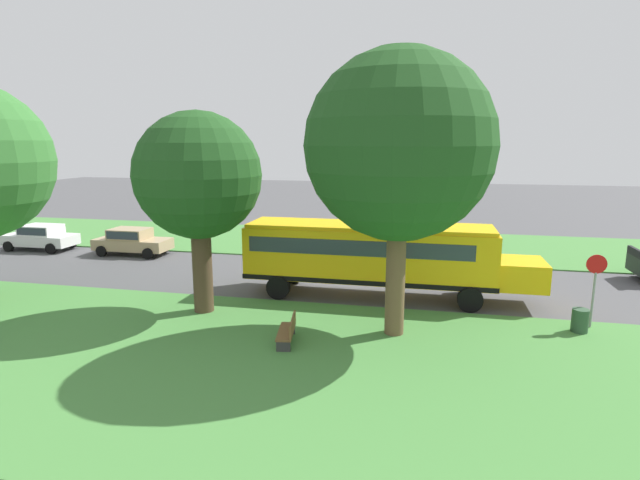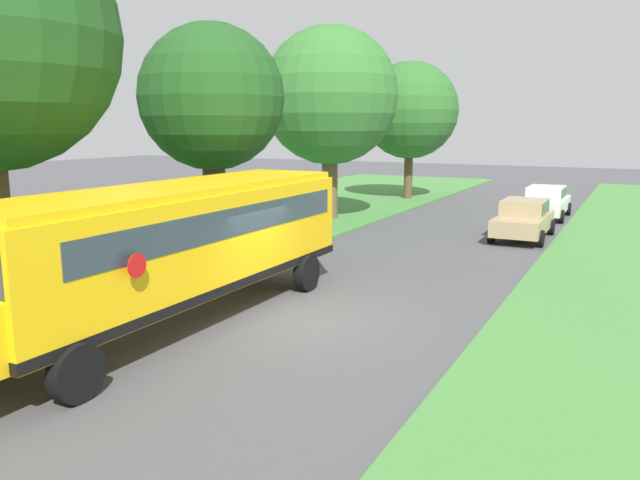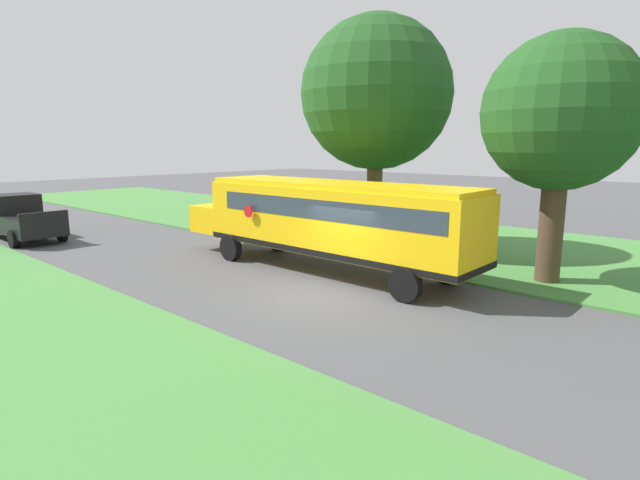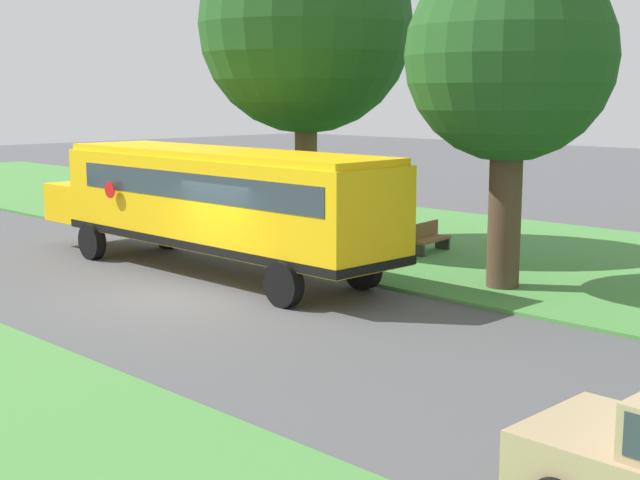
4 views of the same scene
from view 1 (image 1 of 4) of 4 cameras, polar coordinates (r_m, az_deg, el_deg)
The scene contains 11 objects.
ground_plane at distance 24.41m, azimuth 2.95°, elevation -4.54°, with size 120.00×120.00×0.00m, color #4C4C4F.
grass_verge at distance 15.20m, azimuth -3.32°, elevation -14.45°, with size 12.00×80.00×0.08m, color #47843D.
grass_far_side at distance 33.07m, azimuth 5.46°, elevation -0.33°, with size 10.00×80.00×0.07m, color #47843D.
school_bus at distance 21.48m, azimuth 6.29°, elevation -1.48°, with size 2.85×12.42×3.16m.
car_tan_nearest at distance 31.60m, azimuth -20.71°, elevation 0.01°, with size 2.02×4.40×1.56m.
car_white_middle at distance 35.40m, azimuth -29.32°, elevation 0.42°, with size 2.02×4.40×1.56m.
oak_tree_beside_bus at distance 16.62m, azimuth 8.72°, elevation 10.76°, with size 6.21×6.21×9.59m.
oak_tree_roadside_mid at distance 19.23m, azimuth -14.10°, elevation 7.11°, with size 4.77×4.77×7.76m.
stop_sign at distance 20.11m, azimuth 28.89°, elevation -4.27°, with size 0.08×0.68×2.74m.
park_bench at distance 16.75m, azimuth -3.69°, elevation -10.34°, with size 1.66×0.75×0.92m.
trash_bin at distance 19.81m, azimuth 27.56°, elevation -8.26°, with size 0.56×0.56×0.90m, color #2D4C33.
Camera 1 is at (-23.20, -3.71, 6.62)m, focal length 28.00 mm.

